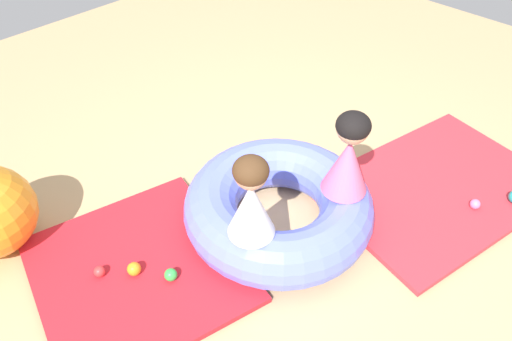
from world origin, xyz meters
The scene contains 10 objects.
ground_plane centered at (0.00, 0.00, 0.00)m, with size 8.00×8.00×0.00m, color tan.
gym_mat_near_right centered at (0.97, -0.50, 0.02)m, with size 1.57×1.09×0.04m, color red.
gym_mat_far_left centered at (-0.93, 0.43, 0.02)m, with size 1.14×1.20×0.04m, color red.
inflatable_cushion centered at (-0.06, 0.08, 0.17)m, with size 1.21×1.21×0.34m, color #6070E5.
child_in_white centered at (-0.43, -0.04, 0.60)m, with size 0.30×0.30×0.53m.
child_in_pink centered at (0.21, -0.20, 0.61)m, with size 0.40×0.40×0.55m.
play_ball_red centered at (-1.11, 0.54, 0.07)m, with size 0.07×0.07×0.07m, color red.
play_ball_orange centered at (-0.96, 0.40, 0.08)m, with size 0.08×0.08×0.08m, color orange.
play_ball_pink centered at (0.95, -0.79, 0.07)m, with size 0.07×0.07×0.07m, color pink.
play_ball_green centered at (-0.84, 0.22, 0.08)m, with size 0.08×0.08×0.08m, color green.
Camera 1 is at (-1.71, -1.33, 2.39)m, focal length 34.02 mm.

